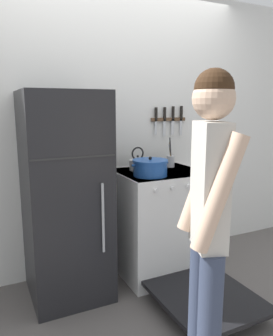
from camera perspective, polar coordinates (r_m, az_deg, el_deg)
name	(u,v)px	position (r m, az deg, el deg)	size (l,w,h in m)	color
ground_plane	(116,261)	(3.35, -3.58, -15.92)	(14.00, 14.00, 0.00)	#5B5654
wall_back	(113,131)	(3.03, -4.09, 6.39)	(10.00, 0.06, 2.55)	silver
refrigerator	(66,197)	(2.62, -12.25, -4.92)	(0.60, 0.67, 1.62)	black
stove_range	(162,224)	(2.99, 4.39, -9.62)	(0.75, 1.40, 0.94)	white
dutch_oven_pot	(150,168)	(2.69, 2.40, 0.06)	(0.33, 0.29, 0.16)	#1E4C9E
tea_kettle	(138,163)	(2.92, 0.25, 0.85)	(0.19, 0.15, 0.21)	silver
utensil_jar	(170,160)	(3.09, 5.92, 1.35)	(0.08, 0.08, 0.28)	#B7BABF
person	(208,221)	(1.66, 12.41, -8.95)	(0.34, 0.40, 1.68)	#38425B
wall_knife_strip	(169,118)	(3.24, 5.65, 8.65)	(0.38, 0.03, 0.29)	brown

